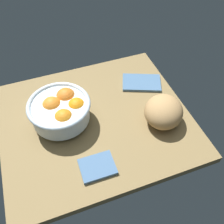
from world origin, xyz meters
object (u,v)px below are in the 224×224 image
object	(u,v)px
bread_loaf	(164,112)
napkin_spare	(97,167)
napkin_folded	(142,83)
fruit_bowl	(61,109)

from	to	relation	value
bread_loaf	napkin_spare	bearing A→B (deg)	-160.00
bread_loaf	napkin_folded	xyz separation A→B (cm)	(1.24, 20.56, -4.49)
fruit_bowl	bread_loaf	world-z (taller)	fruit_bowl
bread_loaf	napkin_folded	distance (cm)	21.08
napkin_spare	bread_loaf	bearing A→B (deg)	20.00
bread_loaf	napkin_folded	size ratio (longest dim) A/B	0.94
fruit_bowl	napkin_folded	world-z (taller)	fruit_bowl
fruit_bowl	napkin_folded	distance (cm)	36.49
fruit_bowl	napkin_folded	size ratio (longest dim) A/B	1.40
bread_loaf	napkin_spare	distance (cm)	30.20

